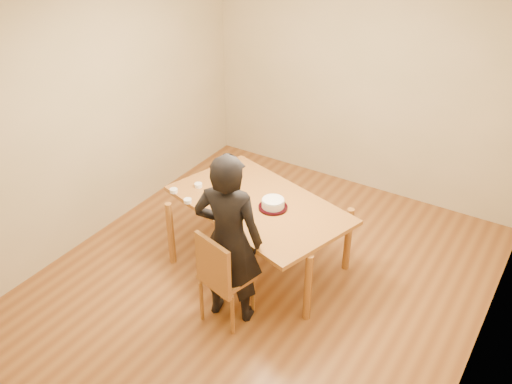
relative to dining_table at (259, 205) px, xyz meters
The scene contains 16 objects.
room_shell 0.66m from the dining_table, 45.02° to the left, with size 4.00×4.50×2.70m.
dining_table is the anchor object (origin of this frame).
dining_chair 0.84m from the dining_table, 79.05° to the right, with size 0.39×0.39×0.04m, color brown.
cake_plate 0.17m from the dining_table, ahead, with size 0.28×0.28×0.02m, color #A80B2C.
cake 0.18m from the dining_table, ahead, with size 0.22×0.22×0.07m, color white.
frosting_dome 0.21m from the dining_table, ahead, with size 0.21×0.21×0.03m, color white.
frosting_tub 0.44m from the dining_table, 92.34° to the right, with size 0.08×0.08×0.07m, color white.
frosting_lid 0.37m from the dining_table, 115.52° to the right, with size 0.11×0.11×0.01m, color #1B1EB5.
frosting_dollop 0.37m from the dining_table, 115.52° to the right, with size 0.04×0.04×0.02m, color white.
ramekin_green 0.69m from the dining_table, 148.62° to the right, with size 0.08×0.08×0.04m, color white.
ramekin_yellow 0.68m from the dining_table, behind, with size 0.08×0.08×0.04m, color white.
ramekin_multi 0.87m from the dining_table, 161.15° to the right, with size 0.08×0.08×0.04m, color white.
candy_box_pink 0.65m from the dining_table, 147.33° to the left, with size 0.12×0.06×0.02m, color #C52E85.
candy_box_green 0.66m from the dining_table, 147.27° to the left, with size 0.13×0.07×0.02m, color green.
spatula 0.43m from the dining_table, 106.42° to the right, with size 0.15×0.01×0.01m, color black.
person 0.75m from the dining_table, 78.39° to the right, with size 0.60×0.39×1.65m, color black.
Camera 1 is at (2.26, -3.76, 3.70)m, focal length 40.00 mm.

